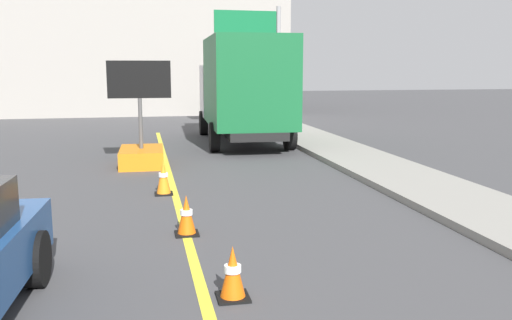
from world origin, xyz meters
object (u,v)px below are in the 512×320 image
Objects in this scene: box_truck at (244,87)px; traffic_cone_curbside at (163,177)px; traffic_cone_far_lane at (186,215)px; traffic_cone_mid_lane at (233,273)px; highway_guide_sign at (260,45)px; arrow_board_trailer at (141,147)px.

traffic_cone_curbside is (-2.98, -7.24, -1.52)m from box_truck.
traffic_cone_far_lane is 0.87× the size of traffic_cone_curbside.
box_truck is at bearing 78.97° from traffic_cone_mid_lane.
box_truck is at bearing -108.70° from highway_guide_sign.
highway_guide_sign is 8.27× the size of traffic_cone_mid_lane.
traffic_cone_far_lane is at bearing -106.36° from highway_guide_sign.
box_truck is 1.38× the size of highway_guide_sign.
arrow_board_trailer is 5.24m from box_truck.
arrow_board_trailer is 3.80× the size of traffic_cone_curbside.
box_truck reaches higher than traffic_cone_mid_lane.
arrow_board_trailer is 4.36× the size of traffic_cone_far_lane.
traffic_cone_mid_lane is (-2.45, -12.57, -1.57)m from box_truck.
traffic_cone_mid_lane is at bearing -101.03° from box_truck.
highway_guide_sign is (1.52, 4.50, 1.56)m from box_truck.
highway_guide_sign is 15.51m from traffic_cone_far_lane.
arrow_board_trailer reaches higher than traffic_cone_curbside.
box_truck is 9.73× the size of traffic_cone_curbside.
box_truck is 11.16× the size of traffic_cone_far_lane.
traffic_cone_far_lane is 2.84m from traffic_cone_curbside.
highway_guide_sign reaches higher than traffic_cone_mid_lane.
traffic_cone_curbside reaches higher than traffic_cone_mid_lane.
traffic_cone_curbside is at bearing -83.23° from arrow_board_trailer.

